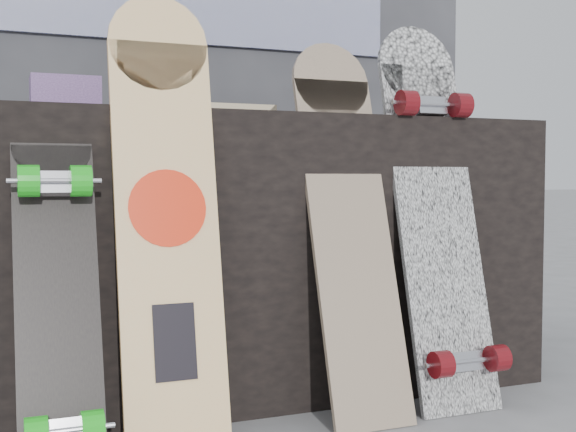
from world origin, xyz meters
name	(u,v)px	position (x,y,z in m)	size (l,w,h in m)	color
vendor_table	(263,253)	(0.00, 0.50, 0.40)	(1.60, 0.60, 0.80)	black
booth	(192,61)	(0.00, 1.35, 1.10)	(2.40, 0.22, 2.20)	#303035
merch_box_purple	(65,96)	(-0.56, 0.52, 0.85)	(0.18, 0.12, 0.10)	#4F346A
merch_box_small	(417,105)	(0.52, 0.48, 0.86)	(0.14, 0.14, 0.12)	#4F346A
merch_box_flat	(239,115)	(-0.02, 0.68, 0.83)	(0.22, 0.10, 0.06)	#D1B78C
longboard_geisha	(167,202)	(-0.37, 0.15, 0.57)	(0.24, 0.24, 1.08)	beige
longboard_celtic	(348,213)	(0.12, 0.18, 0.53)	(0.22, 0.32, 1.01)	beige
longboard_cascadia	(437,204)	(0.40, 0.17, 0.55)	(0.25, 0.35, 1.07)	white
skateboard_dark	(57,282)	(-0.62, 0.09, 0.40)	(0.18, 0.32, 0.79)	black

